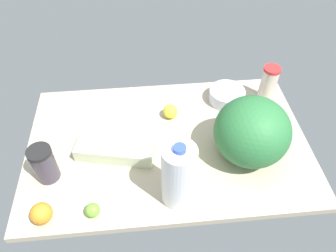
% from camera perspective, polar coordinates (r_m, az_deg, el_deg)
% --- Properties ---
extents(countertop, '(1.20, 0.76, 0.03)m').
position_cam_1_polar(countertop, '(1.43, 0.00, -3.16)').
color(countertop, tan).
rests_on(countertop, ground).
extents(egg_carton, '(0.33, 0.18, 0.06)m').
position_cam_1_polar(egg_carton, '(1.36, -9.18, -4.09)').
color(egg_carton, beige).
rests_on(egg_carton, countertop).
extents(watermelon, '(0.30, 0.30, 0.27)m').
position_cam_1_polar(watermelon, '(1.31, 14.41, -0.95)').
color(watermelon, '#2A6E38').
rests_on(watermelon, countertop).
extents(mixing_bowl, '(0.17, 0.17, 0.06)m').
position_cam_1_polar(mixing_bowl, '(1.60, 10.20, 5.22)').
color(mixing_bowl, silver).
rests_on(mixing_bowl, countertop).
extents(milk_jug, '(0.12, 0.12, 0.29)m').
position_cam_1_polar(milk_jug, '(1.14, 1.86, -8.64)').
color(milk_jug, white).
rests_on(milk_jug, countertop).
extents(shaker_bottle, '(0.09, 0.09, 0.16)m').
position_cam_1_polar(shaker_bottle, '(1.33, -20.78, -6.19)').
color(shaker_bottle, '#3B3543').
rests_on(shaker_bottle, countertop).
extents(tumbler_cup, '(0.08, 0.08, 0.19)m').
position_cam_1_polar(tumbler_cup, '(1.61, 17.04, 6.94)').
color(tumbler_cup, beige).
rests_on(tumbler_cup, countertop).
extents(lemon_near_front, '(0.07, 0.07, 0.07)m').
position_cam_1_polar(lemon_near_front, '(1.34, 2.52, -4.24)').
color(lemon_near_front, yellow).
rests_on(lemon_near_front, countertop).
extents(orange_beside_bowl, '(0.08, 0.08, 0.08)m').
position_cam_1_polar(orange_beside_bowl, '(1.26, -21.21, -14.02)').
color(orange_beside_bowl, orange).
rests_on(orange_beside_bowl, countertop).
extents(lemon_loose, '(0.07, 0.07, 0.07)m').
position_cam_1_polar(lemon_loose, '(1.49, 0.40, 2.55)').
color(lemon_loose, yellow).
rests_on(lemon_loose, countertop).
extents(lime_by_jug, '(0.05, 0.05, 0.05)m').
position_cam_1_polar(lime_by_jug, '(1.23, -13.01, -14.10)').
color(lime_by_jug, '#6BB136').
rests_on(lime_by_jug, countertop).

